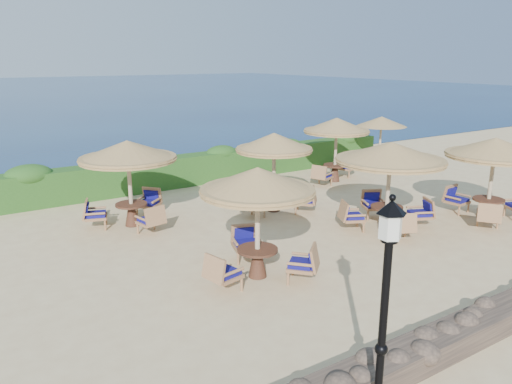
% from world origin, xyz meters
% --- Properties ---
extents(ground, '(120.00, 120.00, 0.00)m').
position_xyz_m(ground, '(0.00, 0.00, 0.00)').
color(ground, '#DABF8A').
rests_on(ground, ground).
extents(sea, '(160.00, 160.00, 0.00)m').
position_xyz_m(sea, '(0.00, 70.00, 0.00)').
color(sea, '#0B224C').
rests_on(sea, ground).
extents(hedge, '(18.00, 0.90, 1.20)m').
position_xyz_m(hedge, '(0.00, 7.20, 0.60)').
color(hedge, '#1E4817').
rests_on(hedge, ground).
extents(lamp_post, '(0.44, 0.44, 3.31)m').
position_xyz_m(lamp_post, '(-4.80, -6.80, 1.55)').
color(lamp_post, black).
rests_on(lamp_post, ground).
extents(extra_parasol, '(2.30, 2.30, 2.41)m').
position_xyz_m(extra_parasol, '(7.80, 5.20, 2.17)').
color(extra_parasol, tan).
rests_on(extra_parasol, ground).
extents(cafe_set_0, '(2.78, 2.77, 2.65)m').
position_xyz_m(cafe_set_0, '(-3.53, -1.77, 1.88)').
color(cafe_set_0, tan).
rests_on(cafe_set_0, ground).
extents(cafe_set_1, '(3.24, 3.24, 2.65)m').
position_xyz_m(cafe_set_1, '(1.61, -1.01, 1.92)').
color(cafe_set_1, tan).
rests_on(cafe_set_1, ground).
extents(cafe_set_2, '(2.95, 2.95, 2.65)m').
position_xyz_m(cafe_set_2, '(4.93, -2.18, 1.94)').
color(cafe_set_2, tan).
rests_on(cafe_set_2, ground).
extents(cafe_set_3, '(2.92, 2.92, 2.65)m').
position_xyz_m(cafe_set_3, '(-4.74, 3.44, 1.94)').
color(cafe_set_3, tan).
rests_on(cafe_set_3, ground).
extents(cafe_set_4, '(2.72, 2.72, 2.65)m').
position_xyz_m(cafe_set_4, '(-0.21, 2.34, 1.85)').
color(cafe_set_4, tan).
rests_on(cafe_set_4, ground).
extents(cafe_set_5, '(2.87, 2.70, 2.65)m').
position_xyz_m(cafe_set_5, '(4.32, 4.37, 1.99)').
color(cafe_set_5, tan).
rests_on(cafe_set_5, ground).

